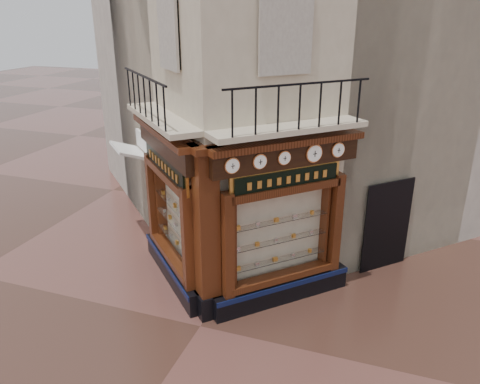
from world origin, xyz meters
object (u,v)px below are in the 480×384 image
at_px(corner_pilaster, 207,237).
at_px(clock_d, 314,153).
at_px(clock_b, 260,162).
at_px(signboard_right, 287,179).
at_px(clock_c, 284,158).
at_px(signboard_left, 165,165).
at_px(clock_a, 232,166).
at_px(awning, 136,234).
at_px(clock_e, 338,150).

xyz_separation_m(corner_pilaster, clock_d, (1.95, 1.35, 1.67)).
xyz_separation_m(clock_b, signboard_right, (0.44, 0.59, -0.52)).
relative_size(clock_c, signboard_left, 0.14).
height_order(corner_pilaster, signboard_left, corner_pilaster).
height_order(clock_b, signboard_left, clock_b).
bearing_deg(signboard_right, clock_a, -175.30).
relative_size(clock_d, awning, 0.29).
distance_m(corner_pilaster, clock_b, 2.01).
height_order(clock_a, clock_e, clock_e).
xyz_separation_m(clock_c, signboard_left, (-2.89, 0.19, -0.52)).
height_order(corner_pilaster, clock_d, corner_pilaster).
bearing_deg(clock_d, signboard_right, 169.28).
relative_size(clock_d, clock_e, 1.19).
relative_size(clock_a, signboard_left, 0.15).
xyz_separation_m(corner_pilaster, clock_e, (2.39, 1.79, 1.67)).
relative_size(clock_e, signboard_left, 0.16).
bearing_deg(clock_c, signboard_left, 131.28).
bearing_deg(awning, clock_d, -151.29).
xyz_separation_m(corner_pilaster, signboard_right, (1.46, 1.01, 1.15)).
bearing_deg(clock_b, awning, 106.40).
distance_m(clock_a, signboard_right, 1.44).
height_order(clock_b, signboard_right, clock_b).
distance_m(clock_d, clock_e, 0.62).
bearing_deg(clock_c, clock_b, 180.00).
height_order(clock_c, clock_d, clock_d).
bearing_deg(clock_c, clock_a, -180.00).
bearing_deg(clock_c, awning, 112.04).
bearing_deg(clock_a, clock_c, 0.00).
bearing_deg(clock_b, signboard_right, 8.64).
xyz_separation_m(clock_e, signboard_left, (-3.86, -0.78, -0.52)).
xyz_separation_m(corner_pilaster, clock_b, (1.02, 0.42, 1.67)).
bearing_deg(signboard_left, awning, 3.51).
bearing_deg(signboard_right, signboard_left, 135.00).
bearing_deg(clock_d, awning, 118.71).
height_order(clock_a, clock_d, clock_d).
xyz_separation_m(clock_a, awning, (-4.30, 3.02, -3.62)).
distance_m(clock_b, clock_c, 0.57).
distance_m(clock_b, signboard_right, 0.90).
bearing_deg(clock_a, awning, 99.94).
height_order(clock_c, signboard_right, clock_c).
bearing_deg(clock_e, clock_c, -180.00).
distance_m(clock_e, signboard_right, 1.32).
height_order(clock_d, signboard_left, clock_d).
bearing_deg(corner_pilaster, clock_a, -46.40).
distance_m(clock_c, clock_e, 1.36).
xyz_separation_m(awning, signboard_right, (5.17, -1.99, 3.10)).
bearing_deg(awning, signboard_left, -176.49).
relative_size(clock_b, signboard_right, 0.17).
height_order(corner_pilaster, clock_e, corner_pilaster).
bearing_deg(clock_e, clock_b, 180.00).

